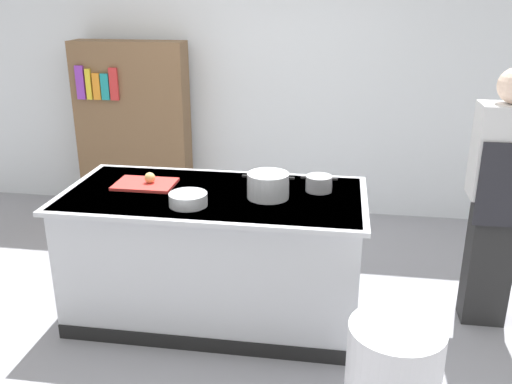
{
  "coord_description": "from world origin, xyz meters",
  "views": [
    {
      "loc": [
        0.79,
        -3.3,
        2.15
      ],
      "look_at": [
        0.25,
        0.2,
        0.85
      ],
      "focal_mm": 38.79,
      "sensor_mm": 36.0,
      "label": 1
    }
  ],
  "objects_px": {
    "sauce_pan": "(319,183)",
    "trash_bin": "(392,378)",
    "person_chef": "(499,195)",
    "onion": "(150,178)",
    "bookshelf": "(134,129)",
    "mixing_bowl": "(188,199)",
    "stock_pot": "(268,185)"
  },
  "relations": [
    {
      "from": "stock_pot",
      "to": "bookshelf",
      "type": "height_order",
      "value": "bookshelf"
    },
    {
      "from": "onion",
      "to": "person_chef",
      "type": "height_order",
      "value": "person_chef"
    },
    {
      "from": "sauce_pan",
      "to": "person_chef",
      "type": "relative_size",
      "value": 0.14
    },
    {
      "from": "onion",
      "to": "mixing_bowl",
      "type": "relative_size",
      "value": 0.31
    },
    {
      "from": "person_chef",
      "to": "bookshelf",
      "type": "xyz_separation_m",
      "value": [
        -3.04,
        1.59,
        -0.06
      ]
    },
    {
      "from": "person_chef",
      "to": "bookshelf",
      "type": "relative_size",
      "value": 1.01
    },
    {
      "from": "sauce_pan",
      "to": "trash_bin",
      "type": "distance_m",
      "value": 1.33
    },
    {
      "from": "trash_bin",
      "to": "sauce_pan",
      "type": "bearing_deg",
      "value": 112.72
    },
    {
      "from": "sauce_pan",
      "to": "trash_bin",
      "type": "xyz_separation_m",
      "value": [
        0.45,
        -1.07,
        -0.65
      ]
    },
    {
      "from": "trash_bin",
      "to": "bookshelf",
      "type": "relative_size",
      "value": 0.35
    },
    {
      "from": "onion",
      "to": "person_chef",
      "type": "bearing_deg",
      "value": 3.1
    },
    {
      "from": "sauce_pan",
      "to": "onion",
      "type": "bearing_deg",
      "value": -176.59
    },
    {
      "from": "trash_bin",
      "to": "bookshelf",
      "type": "height_order",
      "value": "bookshelf"
    },
    {
      "from": "sauce_pan",
      "to": "person_chef",
      "type": "distance_m",
      "value": 1.15
    },
    {
      "from": "sauce_pan",
      "to": "bookshelf",
      "type": "bearing_deg",
      "value": 139.03
    },
    {
      "from": "trash_bin",
      "to": "bookshelf",
      "type": "bearing_deg",
      "value": 130.83
    },
    {
      "from": "bookshelf",
      "to": "onion",
      "type": "bearing_deg",
      "value": -65.92
    },
    {
      "from": "mixing_bowl",
      "to": "onion",
      "type": "bearing_deg",
      "value": 138.11
    },
    {
      "from": "stock_pot",
      "to": "trash_bin",
      "type": "xyz_separation_m",
      "value": [
        0.76,
        -0.89,
        -0.68
      ]
    },
    {
      "from": "sauce_pan",
      "to": "mixing_bowl",
      "type": "distance_m",
      "value": 0.87
    },
    {
      "from": "bookshelf",
      "to": "person_chef",
      "type": "bearing_deg",
      "value": -27.63
    },
    {
      "from": "stock_pot",
      "to": "onion",
      "type": "bearing_deg",
      "value": 172.71
    },
    {
      "from": "onion",
      "to": "stock_pot",
      "type": "xyz_separation_m",
      "value": [
        0.82,
        -0.1,
        0.02
      ]
    },
    {
      "from": "sauce_pan",
      "to": "mixing_bowl",
      "type": "height_order",
      "value": "sauce_pan"
    },
    {
      "from": "sauce_pan",
      "to": "trash_bin",
      "type": "relative_size",
      "value": 0.4
    },
    {
      "from": "onion",
      "to": "person_chef",
      "type": "distance_m",
      "value": 2.28
    },
    {
      "from": "mixing_bowl",
      "to": "person_chef",
      "type": "distance_m",
      "value": 1.97
    },
    {
      "from": "mixing_bowl",
      "to": "trash_bin",
      "type": "height_order",
      "value": "mixing_bowl"
    },
    {
      "from": "mixing_bowl",
      "to": "trash_bin",
      "type": "distance_m",
      "value": 1.54
    },
    {
      "from": "onion",
      "to": "stock_pot",
      "type": "relative_size",
      "value": 0.22
    },
    {
      "from": "mixing_bowl",
      "to": "bookshelf",
      "type": "bearing_deg",
      "value": 118.86
    },
    {
      "from": "sauce_pan",
      "to": "bookshelf",
      "type": "relative_size",
      "value": 0.14
    }
  ]
}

